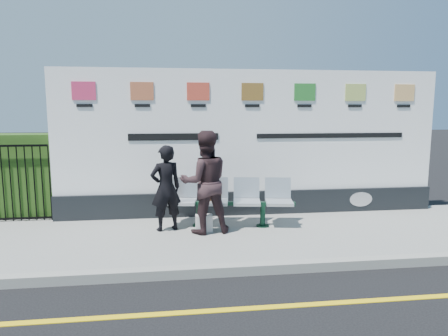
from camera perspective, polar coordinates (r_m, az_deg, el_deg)
name	(u,v)px	position (r m, az deg, el deg)	size (l,w,h in m)	color
ground	(272,307)	(5.00, 6.86, -19.16)	(80.00, 80.00, 0.00)	black
pavement	(238,236)	(7.25, 1.95, -9.75)	(14.00, 3.00, 0.12)	gray
kerb	(255,269)	(5.86, 4.40, -14.13)	(14.00, 0.18, 0.14)	gray
yellow_line	(272,307)	(5.00, 6.86, -19.12)	(14.00, 0.10, 0.01)	yellow
billboard	(251,153)	(8.36, 3.88, 2.20)	(8.00, 0.30, 3.00)	black
hedge	(4,176)	(9.36, -28.92, -0.95)	(2.35, 0.70, 1.70)	#2A4D17
bench	(231,213)	(7.59, 0.96, -6.48)	(2.31, 0.60, 0.50)	silver
woman_left	(166,188)	(7.31, -8.31, -2.86)	(0.57, 0.37, 1.57)	black
woman_right	(205,182)	(7.08, -2.76, -2.04)	(0.89, 0.69, 1.83)	#301F22
handbag_brown	(215,195)	(7.52, -1.35, -3.91)	(0.25, 0.11, 0.20)	black
carrier_bag_white	(204,223)	(7.31, -2.88, -7.87)	(0.30, 0.18, 0.30)	silver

